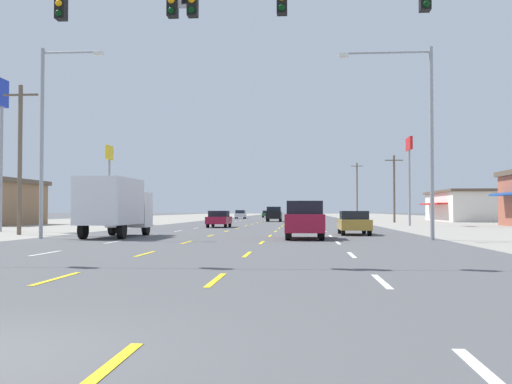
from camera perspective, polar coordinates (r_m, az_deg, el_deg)
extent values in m
plane|color=#4C4C4F|center=(71.97, 1.45, -2.93)|extent=(572.00, 572.00, 0.00)
cube|color=gray|center=(77.26, -17.23, -2.77)|extent=(28.00, 440.00, 0.01)
cube|color=gray|center=(74.93, 20.73, -2.77)|extent=(28.00, 440.00, 0.01)
cube|color=white|center=(22.24, -19.19, -5.48)|extent=(0.14, 2.60, 0.01)
cube|color=white|center=(29.27, -13.31, -4.61)|extent=(0.14, 2.60, 0.01)
cube|color=white|center=(36.48, -9.74, -4.05)|extent=(0.14, 2.60, 0.01)
cube|color=white|center=(43.79, -7.35, -3.68)|extent=(0.14, 2.60, 0.01)
cube|color=white|center=(51.15, -5.65, -3.40)|extent=(0.14, 2.60, 0.01)
cube|color=white|center=(58.55, -4.38, -3.19)|extent=(0.14, 2.60, 0.01)
cube|color=white|center=(65.97, -3.40, -3.03)|extent=(0.14, 2.60, 0.01)
cube|color=white|center=(73.41, -2.61, -2.90)|extent=(0.14, 2.60, 0.01)
cube|color=white|center=(80.86, -1.97, -2.80)|extent=(0.14, 2.60, 0.01)
cube|color=white|center=(88.32, -1.44, -2.71)|extent=(0.14, 2.60, 0.01)
cube|color=white|center=(95.78, -0.99, -2.63)|extent=(0.14, 2.60, 0.01)
cube|color=white|center=(103.25, -0.61, -2.57)|extent=(0.14, 2.60, 0.01)
cube|color=white|center=(110.73, -0.28, -2.51)|extent=(0.14, 2.60, 0.01)
cube|color=white|center=(118.20, 0.01, -2.47)|extent=(0.14, 2.60, 0.01)
cube|color=white|center=(125.68, 0.27, -2.42)|extent=(0.14, 2.60, 0.01)
cube|color=white|center=(133.16, 0.50, -2.38)|extent=(0.14, 2.60, 0.01)
cube|color=white|center=(140.65, 0.70, -2.35)|extent=(0.14, 2.60, 0.01)
cube|color=white|center=(148.13, 0.88, -2.32)|extent=(0.14, 2.60, 0.01)
cube|color=white|center=(155.62, 1.05, -2.29)|extent=(0.14, 2.60, 0.01)
cube|color=white|center=(163.11, 1.20, -2.27)|extent=(0.14, 2.60, 0.01)
cube|color=white|center=(170.60, 1.33, -2.24)|extent=(0.14, 2.60, 0.01)
cube|color=white|center=(178.09, 1.46, -2.22)|extent=(0.14, 2.60, 0.01)
cube|color=white|center=(185.58, 1.57, -2.20)|extent=(0.14, 2.60, 0.01)
cube|color=white|center=(193.07, 1.68, -2.19)|extent=(0.14, 2.60, 0.01)
cube|color=white|center=(200.56, 1.78, -2.17)|extent=(0.14, 2.60, 0.01)
cube|color=white|center=(208.06, 1.87, -2.15)|extent=(0.14, 2.60, 0.01)
cube|color=white|center=(215.55, 1.95, -2.14)|extent=(0.14, 2.60, 0.01)
cube|color=white|center=(223.04, 2.03, -2.13)|extent=(0.14, 2.60, 0.01)
cube|color=yellow|center=(14.00, -18.27, -7.75)|extent=(0.14, 2.60, 0.01)
cube|color=yellow|center=(21.10, -10.39, -5.75)|extent=(0.14, 2.60, 0.01)
cube|color=yellow|center=(28.41, -6.54, -4.73)|extent=(0.14, 2.60, 0.01)
cube|color=yellow|center=(35.79, -4.28, -4.12)|extent=(0.14, 2.60, 0.01)
cube|color=yellow|center=(43.22, -2.79, -3.71)|extent=(0.14, 2.60, 0.01)
cube|color=yellow|center=(50.67, -1.74, -3.42)|extent=(0.14, 2.60, 0.01)
cube|color=yellow|center=(58.13, -0.96, -3.21)|extent=(0.14, 2.60, 0.01)
cube|color=yellow|center=(65.60, -0.36, -3.04)|extent=(0.14, 2.60, 0.01)
cube|color=yellow|center=(73.07, 0.12, -2.91)|extent=(0.14, 2.60, 0.01)
cube|color=yellow|center=(80.55, 0.51, -2.80)|extent=(0.14, 2.60, 0.01)
cube|color=yellow|center=(88.04, 0.83, -2.71)|extent=(0.14, 2.60, 0.01)
cube|color=yellow|center=(95.52, 1.10, -2.64)|extent=(0.14, 2.60, 0.01)
cube|color=yellow|center=(103.01, 1.33, -2.57)|extent=(0.14, 2.60, 0.01)
cube|color=yellow|center=(110.50, 1.54, -2.51)|extent=(0.14, 2.60, 0.01)
cube|color=yellow|center=(117.99, 1.71, -2.47)|extent=(0.14, 2.60, 0.01)
cube|color=yellow|center=(125.49, 1.87, -2.42)|extent=(0.14, 2.60, 0.01)
cube|color=yellow|center=(132.98, 2.00, -2.38)|extent=(0.14, 2.60, 0.01)
cube|color=yellow|center=(140.47, 2.13, -2.35)|extent=(0.14, 2.60, 0.01)
cube|color=yellow|center=(147.97, 2.24, -2.32)|extent=(0.14, 2.60, 0.01)
cube|color=yellow|center=(155.46, 2.34, -2.29)|extent=(0.14, 2.60, 0.01)
cube|color=yellow|center=(162.96, 2.43, -2.27)|extent=(0.14, 2.60, 0.01)
cube|color=yellow|center=(170.45, 2.51, -2.24)|extent=(0.14, 2.60, 0.01)
cube|color=yellow|center=(177.95, 2.58, -2.22)|extent=(0.14, 2.60, 0.01)
cube|color=yellow|center=(185.45, 2.65, -2.20)|extent=(0.14, 2.60, 0.01)
cube|color=yellow|center=(192.94, 2.72, -2.18)|extent=(0.14, 2.60, 0.01)
cube|color=yellow|center=(200.44, 2.78, -2.17)|extent=(0.14, 2.60, 0.01)
cube|color=yellow|center=(207.94, 2.83, -2.15)|extent=(0.14, 2.60, 0.01)
cube|color=yellow|center=(215.43, 2.88, -2.14)|extent=(0.14, 2.60, 0.01)
cube|color=yellow|center=(222.93, 2.93, -2.12)|extent=(0.14, 2.60, 0.01)
cube|color=yellow|center=(5.86, -14.65, -16.38)|extent=(0.14, 2.60, 0.01)
cube|color=yellow|center=(13.08, -3.81, -8.27)|extent=(0.14, 2.60, 0.01)
cube|color=yellow|center=(20.50, -0.84, -5.90)|extent=(0.14, 2.60, 0.01)
cube|color=yellow|center=(27.96, 0.54, -4.79)|extent=(0.14, 2.60, 0.01)
cube|color=yellow|center=(35.44, 1.34, -4.15)|extent=(0.14, 2.60, 0.01)
cube|color=yellow|center=(42.93, 1.86, -3.73)|extent=(0.14, 2.60, 0.01)
cube|color=yellow|center=(50.42, 2.22, -3.43)|extent=(0.14, 2.60, 0.01)
cube|color=yellow|center=(57.91, 2.49, -3.21)|extent=(0.14, 2.60, 0.01)
cube|color=yellow|center=(65.41, 2.70, -3.04)|extent=(0.14, 2.60, 0.01)
cube|color=yellow|center=(72.90, 2.86, -2.91)|extent=(0.14, 2.60, 0.01)
cube|color=yellow|center=(80.40, 3.00, -2.80)|extent=(0.14, 2.60, 0.01)
cube|color=yellow|center=(87.89, 3.11, -2.71)|extent=(0.14, 2.60, 0.01)
cube|color=yellow|center=(95.39, 3.20, -2.63)|extent=(0.14, 2.60, 0.01)
cube|color=yellow|center=(102.89, 3.28, -2.57)|extent=(0.14, 2.60, 0.01)
cube|color=yellow|center=(110.39, 3.35, -2.51)|extent=(0.14, 2.60, 0.01)
cube|color=yellow|center=(117.89, 3.41, -2.46)|extent=(0.14, 2.60, 0.01)
cube|color=yellow|center=(125.39, 3.47, -2.42)|extent=(0.14, 2.60, 0.01)
cube|color=yellow|center=(132.88, 3.51, -2.38)|extent=(0.14, 2.60, 0.01)
cube|color=yellow|center=(140.38, 3.55, -2.35)|extent=(0.14, 2.60, 0.01)
cube|color=yellow|center=(147.88, 3.59, -2.32)|extent=(0.14, 2.60, 0.01)
cube|color=yellow|center=(155.38, 3.63, -2.29)|extent=(0.14, 2.60, 0.01)
cube|color=yellow|center=(162.88, 3.66, -2.26)|extent=(0.14, 2.60, 0.01)
cube|color=yellow|center=(170.38, 3.69, -2.24)|extent=(0.14, 2.60, 0.01)
cube|color=yellow|center=(177.88, 3.71, -2.22)|extent=(0.14, 2.60, 0.01)
cube|color=yellow|center=(185.38, 3.74, -2.20)|extent=(0.14, 2.60, 0.01)
cube|color=yellow|center=(192.88, 3.76, -2.18)|extent=(0.14, 2.60, 0.01)
cube|color=yellow|center=(200.38, 3.78, -2.17)|extent=(0.14, 2.60, 0.01)
cube|color=yellow|center=(207.88, 3.80, -2.15)|extent=(0.14, 2.60, 0.01)
cube|color=yellow|center=(215.38, 3.81, -2.14)|extent=(0.14, 2.60, 0.01)
cube|color=yellow|center=(222.88, 3.83, -2.12)|extent=(0.14, 2.60, 0.01)
cube|color=white|center=(5.81, 21.79, -16.44)|extent=(0.14, 2.60, 0.01)
cube|color=white|center=(13.06, 11.75, -8.24)|extent=(0.14, 2.60, 0.01)
cube|color=white|center=(20.49, 9.01, -5.88)|extent=(0.14, 2.60, 0.01)
cube|color=white|center=(27.95, 7.75, -4.78)|extent=(0.14, 2.60, 0.01)
cube|color=white|center=(35.43, 7.02, -4.14)|extent=(0.14, 2.60, 0.01)
cube|color=white|center=(42.92, 6.54, -3.72)|extent=(0.14, 2.60, 0.01)
cube|color=white|center=(50.41, 6.21, -3.42)|extent=(0.14, 2.60, 0.01)
cube|color=white|center=(57.91, 5.96, -3.21)|extent=(0.14, 2.60, 0.01)
cube|color=white|center=(65.40, 5.77, -3.04)|extent=(0.14, 2.60, 0.01)
cube|color=white|center=(72.90, 5.62, -2.90)|extent=(0.14, 2.60, 0.01)
cube|color=white|center=(80.39, 5.50, -2.80)|extent=(0.14, 2.60, 0.01)
cube|color=white|center=(87.89, 5.39, -2.71)|extent=(0.14, 2.60, 0.01)
cube|color=white|center=(95.39, 5.31, -2.63)|extent=(0.14, 2.60, 0.01)
cube|color=white|center=(102.89, 5.23, -2.57)|extent=(0.14, 2.60, 0.01)
cube|color=white|center=(110.39, 5.17, -2.51)|extent=(0.14, 2.60, 0.01)
cube|color=white|center=(117.88, 5.12, -2.46)|extent=(0.14, 2.60, 0.01)
cube|color=white|center=(125.38, 5.07, -2.42)|extent=(0.14, 2.60, 0.01)
cube|color=white|center=(132.88, 5.02, -2.38)|extent=(0.14, 2.60, 0.01)
cube|color=white|center=(140.38, 4.98, -2.34)|extent=(0.14, 2.60, 0.01)
cube|color=white|center=(147.88, 4.95, -2.31)|extent=(0.14, 2.60, 0.01)
cube|color=white|center=(155.38, 4.92, -2.29)|extent=(0.14, 2.60, 0.01)
cube|color=white|center=(162.88, 4.89, -2.26)|extent=(0.14, 2.60, 0.01)
cube|color=white|center=(170.38, 4.86, -2.24)|extent=(0.14, 2.60, 0.01)
cube|color=white|center=(177.88, 4.84, -2.22)|extent=(0.14, 2.60, 0.01)
cube|color=white|center=(185.38, 4.82, -2.20)|extent=(0.14, 2.60, 0.01)
cube|color=white|center=(192.88, 4.80, -2.18)|extent=(0.14, 2.60, 0.01)
cube|color=white|center=(200.38, 4.78, -2.16)|extent=(0.14, 2.60, 0.01)
cube|color=white|center=(207.88, 4.76, -2.15)|extent=(0.14, 2.60, 0.01)
cube|color=white|center=(215.37, 4.75, -2.13)|extent=(0.14, 2.60, 0.01)
cube|color=white|center=(222.87, 4.73, -2.12)|extent=(0.14, 2.60, 0.01)
cube|color=black|center=(18.72, -5.99, 17.45)|extent=(0.30, 0.34, 0.92)
sphere|color=#F29E0C|center=(18.54, -6.09, 17.58)|extent=(0.20, 0.20, 0.20)
sphere|color=black|center=(18.44, -6.10, 16.70)|extent=(0.20, 0.20, 0.20)
cube|color=black|center=(19.78, -17.88, 16.45)|extent=(0.30, 0.34, 0.92)
sphere|color=#F29E0C|center=(19.61, -18.09, 16.56)|extent=(0.20, 0.20, 0.20)
sphere|color=black|center=(19.52, -18.10, 15.72)|extent=(0.20, 0.20, 0.20)
sphere|color=black|center=(18.17, 2.44, 16.97)|extent=(0.20, 0.20, 0.20)
sphere|color=black|center=(18.51, 15.76, 16.68)|extent=(0.20, 0.20, 0.20)
cube|color=black|center=(18.83, -7.86, 17.34)|extent=(0.30, 0.34, 0.92)
sphere|color=#F29E0C|center=(18.65, -7.98, 17.46)|extent=(0.20, 0.20, 0.20)
sphere|color=black|center=(18.55, -7.99, 16.59)|extent=(0.20, 0.20, 0.20)
cube|color=maroon|center=(31.86, 4.60, -2.91)|extent=(1.98, 4.90, 0.92)
cube|color=black|center=(31.80, 4.60, -1.47)|extent=(1.82, 2.70, 0.68)
cylinder|color=black|center=(33.58, 3.15, -3.64)|extent=(0.26, 0.76, 0.76)
cylinder|color=black|center=(33.59, 6.03, -3.63)|extent=(0.26, 0.76, 0.76)
cylinder|color=black|center=(30.18, 3.03, -3.85)|extent=(0.26, 0.76, 0.76)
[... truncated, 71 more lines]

